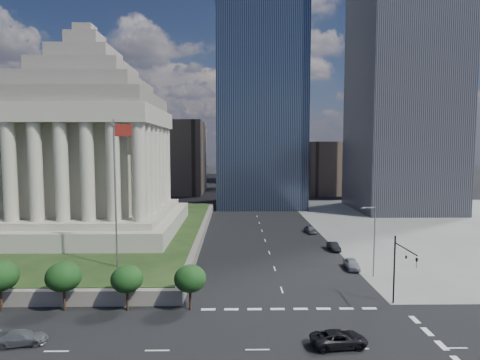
{
  "coord_description": "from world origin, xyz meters",
  "views": [
    {
      "loc": [
        -6.12,
        -29.61,
        18.26
      ],
      "look_at": [
        -5.34,
        19.64,
        14.12
      ],
      "focal_mm": 30.0,
      "sensor_mm": 36.0,
      "label": 1
    }
  ],
  "objects_px": {
    "flagpole": "(116,185)",
    "parked_sedan_far": "(310,229)",
    "suv_grey": "(22,338)",
    "traffic_signal_ne": "(401,264)",
    "street_lamp_north": "(373,237)",
    "parked_sedan_near": "(352,264)",
    "parked_sedan_mid": "(334,246)",
    "pickup_truck": "(339,339)",
    "war_memorial": "(88,130)"
  },
  "relations": [
    {
      "from": "street_lamp_north",
      "to": "parked_sedan_far",
      "type": "bearing_deg",
      "value": 96.35
    },
    {
      "from": "street_lamp_north",
      "to": "pickup_truck",
      "type": "xyz_separation_m",
      "value": [
        -9.83,
        -19.53,
        -4.94
      ]
    },
    {
      "from": "war_memorial",
      "to": "parked_sedan_far",
      "type": "bearing_deg",
      "value": 7.39
    },
    {
      "from": "suv_grey",
      "to": "parked_sedan_near",
      "type": "relative_size",
      "value": 1.0
    },
    {
      "from": "traffic_signal_ne",
      "to": "suv_grey",
      "type": "xyz_separation_m",
      "value": [
        -38.24,
        -7.39,
        -4.59
      ]
    },
    {
      "from": "traffic_signal_ne",
      "to": "war_memorial",
      "type": "bearing_deg",
      "value": 143.58
    },
    {
      "from": "parked_sedan_near",
      "to": "street_lamp_north",
      "type": "bearing_deg",
      "value": -60.28
    },
    {
      "from": "pickup_truck",
      "to": "parked_sedan_mid",
      "type": "relative_size",
      "value": 1.24
    },
    {
      "from": "traffic_signal_ne",
      "to": "parked_sedan_near",
      "type": "distance_m",
      "value": 15.61
    },
    {
      "from": "parked_sedan_mid",
      "to": "war_memorial",
      "type": "bearing_deg",
      "value": 165.71
    },
    {
      "from": "flagpole",
      "to": "traffic_signal_ne",
      "type": "xyz_separation_m",
      "value": [
        34.33,
        -10.3,
        -7.86
      ]
    },
    {
      "from": "street_lamp_north",
      "to": "parked_sedan_far",
      "type": "relative_size",
      "value": 2.25
    },
    {
      "from": "pickup_truck",
      "to": "flagpole",
      "type": "bearing_deg",
      "value": 46.74
    },
    {
      "from": "street_lamp_north",
      "to": "parked_sedan_mid",
      "type": "distance_m",
      "value": 15.31
    },
    {
      "from": "war_memorial",
      "to": "parked_sedan_far",
      "type": "height_order",
      "value": "war_memorial"
    },
    {
      "from": "war_memorial",
      "to": "parked_sedan_mid",
      "type": "bearing_deg",
      "value": -10.74
    },
    {
      "from": "flagpole",
      "to": "parked_sedan_mid",
      "type": "xyz_separation_m",
      "value": [
        33.33,
        15.37,
        -12.42
      ]
    },
    {
      "from": "street_lamp_north",
      "to": "parked_sedan_mid",
      "type": "xyz_separation_m",
      "value": [
        -1.83,
        14.37,
        -4.97
      ]
    },
    {
      "from": "war_memorial",
      "to": "street_lamp_north",
      "type": "bearing_deg",
      "value": -25.92
    },
    {
      "from": "flagpole",
      "to": "street_lamp_north",
      "type": "bearing_deg",
      "value": 1.63
    },
    {
      "from": "suv_grey",
      "to": "parked_sedan_near",
      "type": "xyz_separation_m",
      "value": [
        37.24,
        22.31,
        0.11
      ]
    },
    {
      "from": "flagpole",
      "to": "pickup_truck",
      "type": "height_order",
      "value": "flagpole"
    },
    {
      "from": "flagpole",
      "to": "parked_sedan_near",
      "type": "relative_size",
      "value": 4.4
    },
    {
      "from": "flagpole",
      "to": "war_memorial",
      "type": "bearing_deg",
      "value": 116.89
    },
    {
      "from": "street_lamp_north",
      "to": "traffic_signal_ne",
      "type": "bearing_deg",
      "value": -94.19
    },
    {
      "from": "parked_sedan_far",
      "to": "parked_sedan_mid",
      "type": "bearing_deg",
      "value": -91.66
    },
    {
      "from": "war_memorial",
      "to": "parked_sedan_mid",
      "type": "height_order",
      "value": "war_memorial"
    },
    {
      "from": "flagpole",
      "to": "suv_grey",
      "type": "relative_size",
      "value": 4.4
    },
    {
      "from": "parked_sedan_near",
      "to": "parked_sedan_far",
      "type": "xyz_separation_m",
      "value": [
        -1.37,
        25.11,
        -0.02
      ]
    },
    {
      "from": "suv_grey",
      "to": "parked_sedan_mid",
      "type": "relative_size",
      "value": 1.08
    },
    {
      "from": "traffic_signal_ne",
      "to": "street_lamp_north",
      "type": "bearing_deg",
      "value": 85.81
    },
    {
      "from": "parked_sedan_mid",
      "to": "suv_grey",
      "type": "bearing_deg",
      "value": -141.94
    },
    {
      "from": "traffic_signal_ne",
      "to": "street_lamp_north",
      "type": "relative_size",
      "value": 0.8
    },
    {
      "from": "suv_grey",
      "to": "parked_sedan_mid",
      "type": "distance_m",
      "value": 49.8
    },
    {
      "from": "street_lamp_north",
      "to": "parked_sedan_near",
      "type": "bearing_deg",
      "value": 116.85
    },
    {
      "from": "war_memorial",
      "to": "parked_sedan_near",
      "type": "relative_size",
      "value": 8.59
    },
    {
      "from": "traffic_signal_ne",
      "to": "parked_sedan_near",
      "type": "xyz_separation_m",
      "value": [
        -1.0,
        14.92,
        -4.48
      ]
    },
    {
      "from": "suv_grey",
      "to": "street_lamp_north",
      "type": "bearing_deg",
      "value": -73.91
    },
    {
      "from": "parked_sedan_near",
      "to": "parked_sedan_mid",
      "type": "relative_size",
      "value": 1.08
    },
    {
      "from": "flagpole",
      "to": "parked_sedan_mid",
      "type": "relative_size",
      "value": 4.75
    },
    {
      "from": "street_lamp_north",
      "to": "war_memorial",
      "type": "bearing_deg",
      "value": 154.08
    },
    {
      "from": "flagpole",
      "to": "parked_sedan_far",
      "type": "xyz_separation_m",
      "value": [
        31.96,
        29.72,
        -12.36
      ]
    },
    {
      "from": "traffic_signal_ne",
      "to": "parked_sedan_mid",
      "type": "distance_m",
      "value": 26.1
    },
    {
      "from": "street_lamp_north",
      "to": "parked_sedan_far",
      "type": "xyz_separation_m",
      "value": [
        -3.2,
        28.72,
        -4.91
      ]
    },
    {
      "from": "traffic_signal_ne",
      "to": "pickup_truck",
      "type": "relative_size",
      "value": 1.53
    },
    {
      "from": "flagpole",
      "to": "traffic_signal_ne",
      "type": "bearing_deg",
      "value": -16.71
    },
    {
      "from": "traffic_signal_ne",
      "to": "pickup_truck",
      "type": "xyz_separation_m",
      "value": [
        -9.0,
        -8.23,
        -4.53
      ]
    },
    {
      "from": "pickup_truck",
      "to": "parked_sedan_near",
      "type": "xyz_separation_m",
      "value": [
        8.0,
        23.14,
        0.05
      ]
    },
    {
      "from": "flagpole",
      "to": "parked_sedan_far",
      "type": "distance_m",
      "value": 45.36
    },
    {
      "from": "traffic_signal_ne",
      "to": "parked_sedan_far",
      "type": "bearing_deg",
      "value": 93.38
    }
  ]
}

